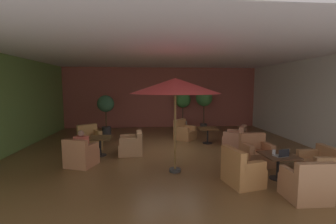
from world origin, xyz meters
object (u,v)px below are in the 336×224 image
at_px(open_laptop, 282,155).
at_px(potted_tree_left_corner, 106,107).
at_px(potted_tree_mid_left, 183,103).
at_px(armchair_front_left_east, 319,166).
at_px(iced_drink_cup, 274,152).
at_px(cafe_table_front_left, 278,159).
at_px(patio_umbrella_tall_red, 175,86).
at_px(armchair_front_right_east, 184,132).
at_px(armchair_mid_center_east, 132,146).
at_px(cafe_table_mid_center, 100,141).
at_px(armchair_mid_center_north, 81,155).
at_px(cafe_table_front_right, 208,131).
at_px(armchair_front_right_north, 236,139).
at_px(armchair_front_left_west, 242,171).
at_px(armchair_mid_center_south, 90,140).
at_px(armchair_front_left_south, 256,154).
at_px(armchair_front_left_north, 306,185).
at_px(patron_blue_shirt, 81,142).
at_px(potted_tree_mid_right, 204,100).

bearing_deg(open_laptop, potted_tree_left_corner, 132.17).
relative_size(potted_tree_left_corner, potted_tree_mid_left, 0.94).
bearing_deg(armchair_front_left_east, iced_drink_cup, 175.28).
distance_m(cafe_table_front_left, patio_umbrella_tall_red, 3.20).
height_order(armchair_front_right_east, armchair_mid_center_east, armchair_front_right_east).
height_order(cafe_table_mid_center, armchair_mid_center_north, armchair_mid_center_north).
relative_size(cafe_table_front_right, armchair_mid_center_east, 0.93).
bearing_deg(armchair_front_right_east, cafe_table_mid_center, -146.71).
bearing_deg(armchair_mid_center_north, armchair_front_right_north, 17.81).
relative_size(armchair_front_left_east, patio_umbrella_tall_red, 0.32).
bearing_deg(armchair_front_left_west, patio_umbrella_tall_red, 147.70).
bearing_deg(patio_umbrella_tall_red, armchair_front_right_east, 77.28).
bearing_deg(armchair_front_right_north, patio_umbrella_tall_red, -138.05).
height_order(armchair_mid_center_south, potted_tree_mid_left, potted_tree_mid_left).
distance_m(armchair_front_left_west, armchair_mid_center_north, 4.48).
bearing_deg(armchair_mid_center_north, patio_umbrella_tall_red, -13.75).
bearing_deg(armchair_front_left_south, cafe_table_mid_center, 165.04).
height_order(cafe_table_mid_center, potted_tree_mid_left, potted_tree_mid_left).
bearing_deg(potted_tree_left_corner, cafe_table_front_right, -23.64).
height_order(armchair_front_right_east, potted_tree_mid_left, potted_tree_mid_left).
bearing_deg(potted_tree_left_corner, cafe_table_mid_center, -83.05).
bearing_deg(potted_tree_mid_left, armchair_front_left_north, -80.50).
relative_size(cafe_table_front_left, iced_drink_cup, 7.34).
height_order(armchair_front_left_north, iced_drink_cup, armchair_front_left_north).
xyz_separation_m(armchair_front_left_south, potted_tree_mid_left, (-1.32, 5.94, 1.10)).
bearing_deg(patron_blue_shirt, armchair_front_left_south, -3.76).
height_order(armchair_front_left_south, cafe_table_mid_center, armchair_front_left_south).
relative_size(armchair_front_left_east, cafe_table_mid_center, 1.08).
bearing_deg(potted_tree_left_corner, armchair_front_left_east, -41.88).
relative_size(cafe_table_front_right, cafe_table_mid_center, 1.03).
height_order(armchair_front_right_north, armchair_front_right_east, armchair_front_right_east).
bearing_deg(patron_blue_shirt, armchair_front_left_north, -25.49).
bearing_deg(armchair_mid_center_north, cafe_table_front_right, 27.91).
bearing_deg(patron_blue_shirt, cafe_table_front_right, 27.62).
height_order(armchair_front_right_north, potted_tree_mid_right, potted_tree_mid_right).
bearing_deg(armchair_mid_center_south, cafe_table_front_right, 5.79).
bearing_deg(potted_tree_mid_left, armchair_front_left_east, -70.93).
bearing_deg(armchair_front_left_west, cafe_table_front_left, 12.33).
bearing_deg(armchair_mid_center_east, armchair_front_left_east, -26.85).
bearing_deg(armchair_front_left_east, cafe_table_front_left, 177.73).
distance_m(armchair_mid_center_south, potted_tree_mid_left, 5.67).
xyz_separation_m(armchair_front_left_west, cafe_table_front_right, (0.21, 3.93, 0.16)).
bearing_deg(cafe_table_front_right, armchair_front_left_west, -93.00).
bearing_deg(iced_drink_cup, patio_umbrella_tall_red, 164.85).
height_order(armchair_mid_center_south, patron_blue_shirt, patron_blue_shirt).
distance_m(armchair_mid_center_north, armchair_mid_center_south, 1.87).
relative_size(armchair_mid_center_east, potted_tree_mid_left, 0.41).
xyz_separation_m(cafe_table_front_left, armchair_front_left_west, (-1.04, -0.23, -0.18)).
distance_m(armchair_front_left_west, armchair_mid_center_south, 5.61).
bearing_deg(armchair_front_left_east, potted_tree_mid_right, 101.08).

